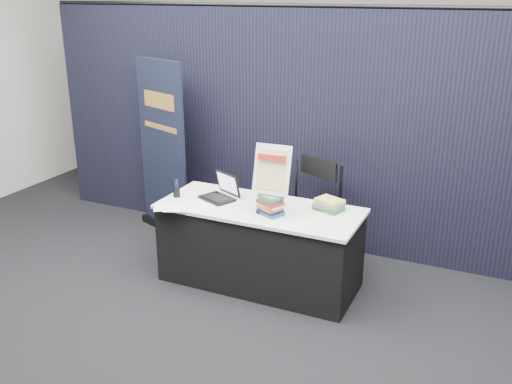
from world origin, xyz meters
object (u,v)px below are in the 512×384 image
Objects in this scene: book_stack_tall at (270,205)px; pullup_banner at (163,158)px; info_sign at (272,170)px; display_table at (260,245)px; stacking_chair at (311,211)px; book_stack_short at (330,205)px; laptop at (219,192)px.

pullup_banner is (-1.62, 0.80, 0.00)m from book_stack_tall.
book_stack_tall is 0.30m from info_sign.
info_sign reaches higher than display_table.
book_stack_short is at bearing -22.89° from stacking_chair.
display_table is 6.83× the size of book_stack_short.
display_table is at bearing -161.45° from book_stack_short.
pullup_banner is 1.79m from stacking_chair.
laptop is 1.03m from book_stack_short.
info_sign is 0.23× the size of pullup_banner.
stacking_chair reaches higher than laptop.
display_table is at bearing -96.32° from stacking_chair.
pullup_banner reaches higher than info_sign.
info_sign is at bearing -4.85° from pullup_banner.
laptop is at bearing -171.55° from book_stack_short.
info_sign is at bearing -79.31° from stacking_chair.
laptop is 0.35× the size of stacking_chair.
info_sign is at bearing -145.99° from book_stack_short.
display_table is 4.87× the size of laptop.
pullup_banner is (-1.62, 0.77, -0.30)m from info_sign.
display_table is 4.14× the size of info_sign.
stacking_chair reaches higher than book_stack_short.
display_table is at bearing 18.72° from laptop.
book_stack_tall reaches higher than book_stack_short.
laptop is at bearing 163.82° from book_stack_tall.
pullup_banner is 1.81× the size of stacking_chair.
laptop is 1.21m from pullup_banner.
book_stack_tall is at bearing -143.30° from book_stack_short.
book_stack_short is at bearing 18.55° from display_table.
display_table is 0.61m from laptop.
book_stack_short is at bearing 7.48° from pullup_banner.
book_stack_tall is at bearing -39.07° from display_table.
pullup_banner reaches higher than book_stack_tall.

